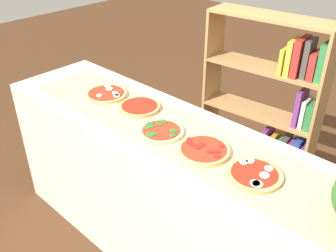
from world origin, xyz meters
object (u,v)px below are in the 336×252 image
(pizza_mozzarella_0, at_px, (106,94))
(pizza_spinach_2, at_px, (161,131))
(pizza_pepperoni_3, at_px, (204,150))
(bookshelf, at_px, (274,120))
(pizza_plain_1, at_px, (139,107))
(pizza_mozzarella_4, at_px, (254,174))

(pizza_mozzarella_0, height_order, pizza_spinach_2, pizza_mozzarella_0)
(pizza_pepperoni_3, relative_size, bookshelf, 0.18)
(pizza_spinach_2, bearing_deg, bookshelf, 80.85)
(pizza_plain_1, distance_m, bookshelf, 1.03)
(pizza_pepperoni_3, bearing_deg, pizza_mozzarella_0, 175.20)
(pizza_mozzarella_4, bearing_deg, bookshelf, 112.34)
(pizza_spinach_2, bearing_deg, pizza_plain_1, 159.32)
(pizza_spinach_2, relative_size, bookshelf, 0.17)
(pizza_pepperoni_3, bearing_deg, pizza_plain_1, 170.41)
(pizza_spinach_2, height_order, pizza_mozzarella_4, pizza_mozzarella_4)
(pizza_mozzarella_0, xyz_separation_m, pizza_pepperoni_3, (0.84, -0.07, 0.00))
(pizza_plain_1, xyz_separation_m, pizza_spinach_2, (0.28, -0.11, -0.00))
(pizza_spinach_2, bearing_deg, pizza_mozzarella_0, 171.73)
(pizza_spinach_2, height_order, pizza_pepperoni_3, pizza_pepperoni_3)
(pizza_spinach_2, bearing_deg, pizza_pepperoni_3, 2.18)
(pizza_pepperoni_3, xyz_separation_m, pizza_mozzarella_4, (0.28, 0.01, -0.00))
(pizza_plain_1, distance_m, pizza_mozzarella_4, 0.84)
(pizza_plain_1, xyz_separation_m, pizza_pepperoni_3, (0.56, -0.09, 0.00))
(pizza_mozzarella_4, bearing_deg, pizza_spinach_2, -177.87)
(pizza_mozzarella_4, bearing_deg, pizza_pepperoni_3, -177.91)
(pizza_mozzarella_0, height_order, pizza_mozzarella_4, pizza_mozzarella_0)
(pizza_mozzarella_0, xyz_separation_m, pizza_spinach_2, (0.56, -0.08, -0.00))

